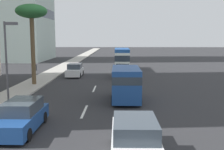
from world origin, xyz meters
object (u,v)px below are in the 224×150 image
car_sixth (75,70)px  street_lamp (8,53)px  car_fourth (135,139)px  pedestrian_mid_block (35,69)px  car_second (123,72)px  palm_tree (31,14)px  minibus_lead (122,58)px  car_fifth (22,117)px  van_third (126,82)px

car_sixth → street_lamp: (-15.07, 2.31, 3.07)m
car_fourth → pedestrian_mid_block: 23.19m
car_fourth → car_sixth: (23.29, 6.06, -0.03)m
car_second → palm_tree: size_ratio=0.58×
street_lamp → palm_tree: bearing=5.8°
car_second → car_fourth: size_ratio=1.01×
minibus_lead → car_second: size_ratio=1.45×
car_second → palm_tree: (-5.42, 9.15, 6.37)m
palm_tree → car_fifth: bearing=-165.7°
car_fourth → palm_tree: palm_tree is taller
minibus_lead → palm_tree: palm_tree is taller
minibus_lead → car_sixth: (-6.89, 6.03, -1.00)m
car_fourth → palm_tree: 20.14m
van_third → pedestrian_mid_block: bearing=43.8°
van_third → car_fourth: van_third is taller
car_second → car_sixth: (1.14, 5.98, -0.00)m
van_third → palm_tree: size_ratio=0.60×
car_second → car_sixth: size_ratio=1.12×
car_fourth → van_third: bearing=0.3°
car_fifth → car_second: bearing=163.4°
car_fourth → street_lamp: size_ratio=0.80×
minibus_lead → car_second: 8.09m
street_lamp → pedestrian_mid_block: bearing=8.8°
minibus_lead → car_fifth: minibus_lead is taller
pedestrian_mid_block → street_lamp: street_lamp is taller
street_lamp → van_third: bearing=-77.3°
car_sixth → pedestrian_mid_block: (-2.52, 4.25, 0.41)m
van_third → pedestrian_mid_block: (10.68, 10.25, -0.31)m
car_fourth → pedestrian_mid_block: pedestrian_mid_block is taller
palm_tree → street_lamp: size_ratio=1.37×
van_third → street_lamp: size_ratio=0.83×
minibus_lead → street_lamp: bearing=159.2°
car_fourth → pedestrian_mid_block: (20.78, 10.31, 0.37)m
car_fourth → palm_tree: bearing=28.9°
pedestrian_mid_block → street_lamp: (-12.55, -1.93, 2.66)m
pedestrian_mid_block → street_lamp: bearing=62.8°
minibus_lead → car_fifth: size_ratio=1.48×
car_second → car_sixth: car_second is taller
car_second → car_fifth: bearing=163.4°
minibus_lead → street_lamp: size_ratio=1.17×
minibus_lead → street_lamp: 23.58m
minibus_lead → car_sixth: bearing=138.8°
palm_tree → car_fourth: bearing=-151.1°
car_sixth → street_lamp: bearing=-8.7°
car_sixth → street_lamp: street_lamp is taller
minibus_lead → street_lamp: (-21.96, 8.34, 2.07)m
palm_tree → van_third: bearing=-125.9°
car_second → car_fifth: 19.86m
car_fifth → van_third: bearing=140.8°
car_fourth → street_lamp: street_lamp is taller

